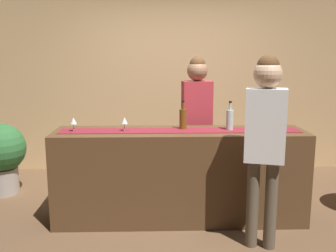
{
  "coord_description": "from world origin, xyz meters",
  "views": [
    {
      "loc": [
        -0.23,
        -3.88,
        1.75
      ],
      "look_at": [
        -0.12,
        0.0,
        1.01
      ],
      "focal_mm": 41.33,
      "sensor_mm": 36.0,
      "label": 1
    }
  ],
  "objects_px": {
    "customer_sipping": "(265,131)",
    "bartender": "(197,113)",
    "wine_glass_mid_counter": "(73,121)",
    "wine_bottle_clear": "(230,119)",
    "potted_plant_tall": "(1,154)",
    "wine_glass_near_customer": "(124,121)",
    "wine_bottle_amber": "(183,119)"
  },
  "relations": [
    {
      "from": "wine_glass_near_customer",
      "to": "wine_glass_mid_counter",
      "type": "bearing_deg",
      "value": 179.94
    },
    {
      "from": "bartender",
      "to": "customer_sipping",
      "type": "xyz_separation_m",
      "value": [
        0.47,
        -1.21,
        0.02
      ]
    },
    {
      "from": "wine_bottle_clear",
      "to": "customer_sipping",
      "type": "xyz_separation_m",
      "value": [
        0.19,
        -0.64,
        0.0
      ]
    },
    {
      "from": "wine_glass_near_customer",
      "to": "wine_glass_mid_counter",
      "type": "relative_size",
      "value": 1.0
    },
    {
      "from": "wine_glass_near_customer",
      "to": "potted_plant_tall",
      "type": "height_order",
      "value": "wine_glass_near_customer"
    },
    {
      "from": "wine_bottle_clear",
      "to": "wine_glass_near_customer",
      "type": "bearing_deg",
      "value": -178.53
    },
    {
      "from": "wine_glass_near_customer",
      "to": "wine_bottle_clear",
      "type": "bearing_deg",
      "value": 1.47
    },
    {
      "from": "wine_glass_mid_counter",
      "to": "wine_bottle_amber",
      "type": "bearing_deg",
      "value": 4.82
    },
    {
      "from": "wine_bottle_amber",
      "to": "customer_sipping",
      "type": "xyz_separation_m",
      "value": [
        0.67,
        -0.71,
        0.0
      ]
    },
    {
      "from": "customer_sipping",
      "to": "wine_glass_near_customer",
      "type": "bearing_deg",
      "value": 169.48
    },
    {
      "from": "wine_bottle_clear",
      "to": "customer_sipping",
      "type": "distance_m",
      "value": 0.67
    },
    {
      "from": "wine_glass_near_customer",
      "to": "potted_plant_tall",
      "type": "distance_m",
      "value": 1.89
    },
    {
      "from": "bartender",
      "to": "potted_plant_tall",
      "type": "relative_size",
      "value": 1.91
    },
    {
      "from": "wine_bottle_clear",
      "to": "wine_glass_near_customer",
      "type": "height_order",
      "value": "wine_bottle_clear"
    },
    {
      "from": "wine_bottle_clear",
      "to": "wine_glass_mid_counter",
      "type": "distance_m",
      "value": 1.59
    },
    {
      "from": "wine_glass_near_customer",
      "to": "potted_plant_tall",
      "type": "bearing_deg",
      "value": 152.64
    },
    {
      "from": "bartender",
      "to": "potted_plant_tall",
      "type": "xyz_separation_m",
      "value": [
        -2.4,
        0.24,
        -0.54
      ]
    },
    {
      "from": "wine_glass_mid_counter",
      "to": "potted_plant_tall",
      "type": "bearing_deg",
      "value": 142.77
    },
    {
      "from": "wine_bottle_amber",
      "to": "wine_bottle_clear",
      "type": "bearing_deg",
      "value": -7.95
    },
    {
      "from": "wine_bottle_clear",
      "to": "bartender",
      "type": "height_order",
      "value": "bartender"
    },
    {
      "from": "bartender",
      "to": "potted_plant_tall",
      "type": "bearing_deg",
      "value": -11.76
    },
    {
      "from": "wine_bottle_amber",
      "to": "customer_sipping",
      "type": "distance_m",
      "value": 0.97
    },
    {
      "from": "wine_bottle_clear",
      "to": "customer_sipping",
      "type": "height_order",
      "value": "customer_sipping"
    },
    {
      "from": "customer_sipping",
      "to": "bartender",
      "type": "bearing_deg",
      "value": 126.6
    },
    {
      "from": "customer_sipping",
      "to": "potted_plant_tall",
      "type": "distance_m",
      "value": 3.26
    },
    {
      "from": "wine_bottle_amber",
      "to": "customer_sipping",
      "type": "bearing_deg",
      "value": -46.76
    },
    {
      "from": "wine_bottle_clear",
      "to": "customer_sipping",
      "type": "relative_size",
      "value": 0.18
    },
    {
      "from": "wine_bottle_clear",
      "to": "wine_glass_mid_counter",
      "type": "bearing_deg",
      "value": -179.02
    },
    {
      "from": "wine_glass_mid_counter",
      "to": "bartender",
      "type": "distance_m",
      "value": 1.44
    },
    {
      "from": "wine_glass_near_customer",
      "to": "bartender",
      "type": "xyz_separation_m",
      "value": [
        0.8,
        0.59,
        -0.01
      ]
    },
    {
      "from": "wine_glass_near_customer",
      "to": "bartender",
      "type": "bearing_deg",
      "value": 36.73
    },
    {
      "from": "wine_bottle_clear",
      "to": "potted_plant_tall",
      "type": "distance_m",
      "value": 2.86
    }
  ]
}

